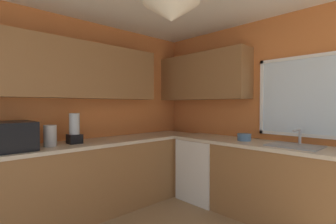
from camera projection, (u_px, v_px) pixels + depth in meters
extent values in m
cube|color=#D17238|center=(275.00, 114.00, 3.22)|extent=(3.78, 0.06, 2.50)
cube|color=#D17238|center=(73.00, 114.00, 3.28)|extent=(0.06, 3.83, 2.50)
cube|color=silver|center=(305.00, 96.00, 2.93)|extent=(1.00, 0.02, 0.88)
cube|color=white|center=(305.00, 57.00, 2.91)|extent=(1.08, 0.04, 0.04)
cube|color=white|center=(304.00, 135.00, 2.94)|extent=(1.08, 0.04, 0.04)
cube|color=white|center=(262.00, 97.00, 3.30)|extent=(0.04, 0.04, 0.96)
cube|color=olive|center=(63.00, 69.00, 2.98)|extent=(0.32, 2.60, 0.70)
cube|color=olive|center=(202.00, 77.00, 3.85)|extent=(1.54, 0.32, 0.70)
cone|color=silver|center=(171.00, 12.00, 1.90)|extent=(0.44, 0.44, 0.14)
cube|color=olive|center=(85.00, 181.00, 3.05)|extent=(0.62, 3.41, 0.87)
cube|color=beige|center=(85.00, 144.00, 3.04)|extent=(0.65, 3.44, 0.04)
cube|color=olive|center=(280.00, 186.00, 2.86)|extent=(2.84, 0.62, 0.87)
cube|color=beige|center=(280.00, 147.00, 2.85)|extent=(2.87, 0.65, 0.04)
cube|color=white|center=(205.00, 169.00, 3.62)|extent=(0.60, 0.60, 0.86)
cube|color=black|center=(13.00, 136.00, 2.51)|extent=(0.48, 0.36, 0.29)
cylinder|color=#B7B7BC|center=(50.00, 136.00, 2.74)|extent=(0.14, 0.14, 0.24)
cube|color=#9EA0A5|center=(295.00, 146.00, 2.74)|extent=(0.53, 0.40, 0.02)
cylinder|color=#B7B7BC|center=(300.00, 137.00, 2.84)|extent=(0.03, 0.03, 0.18)
cylinder|color=#B7B7BC|center=(297.00, 130.00, 2.77)|extent=(0.02, 0.20, 0.02)
cylinder|color=#4C7099|center=(244.00, 137.00, 3.18)|extent=(0.17, 0.17, 0.09)
cube|color=black|center=(75.00, 139.00, 2.95)|extent=(0.15, 0.15, 0.11)
cylinder|color=#B2BCC6|center=(74.00, 124.00, 2.95)|extent=(0.12, 0.12, 0.25)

